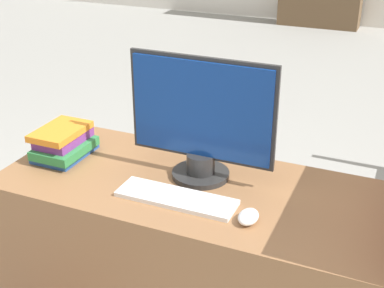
% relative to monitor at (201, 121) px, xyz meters
% --- Properties ---
extents(desk, '(1.46, 0.61, 0.74)m').
position_rel_monitor_xyz_m(desk, '(0.01, -0.07, -0.59)').
color(desk, '#8C603D').
rests_on(desk, ground_plane).
extents(monitor, '(0.54, 0.21, 0.46)m').
position_rel_monitor_xyz_m(monitor, '(0.00, 0.00, 0.00)').
color(monitor, '#282828').
rests_on(monitor, desk).
extents(keyboard, '(0.42, 0.13, 0.02)m').
position_rel_monitor_xyz_m(keyboard, '(-0.01, -0.19, -0.22)').
color(keyboard, white).
rests_on(keyboard, desk).
extents(mouse, '(0.06, 0.09, 0.04)m').
position_rel_monitor_xyz_m(mouse, '(0.26, -0.22, -0.20)').
color(mouse, white).
rests_on(mouse, desk).
extents(book_stack, '(0.18, 0.25, 0.12)m').
position_rel_monitor_xyz_m(book_stack, '(-0.56, -0.06, -0.16)').
color(book_stack, '#285199').
rests_on(book_stack, desk).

